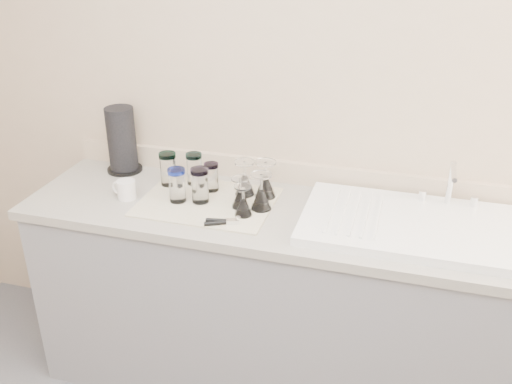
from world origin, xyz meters
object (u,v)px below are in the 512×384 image
(goblet_front_left, at_px, (240,197))
(can_opener, at_px, (223,222))
(paper_towel_roll, at_px, (122,141))
(goblet_front_right, at_px, (261,197))
(goblet_extra, at_px, (243,205))
(tumbler_blue, at_px, (177,185))
(tumbler_cyan, at_px, (194,169))
(tumbler_lavender, at_px, (200,185))
(white_mug, at_px, (126,189))
(tumbler_purple, at_px, (211,177))
(tumbler_teal, at_px, (168,169))
(sink_unit, at_px, (410,224))
(goblet_back_right, at_px, (265,185))
(goblet_back_left, at_px, (245,183))

(goblet_front_left, distance_m, can_opener, 0.16)
(goblet_front_left, bearing_deg, paper_towel_roll, 161.27)
(goblet_front_right, distance_m, goblet_extra, 0.09)
(tumbler_blue, bearing_deg, tumbler_cyan, 88.75)
(tumbler_lavender, height_order, white_mug, tumbler_lavender)
(tumbler_purple, height_order, goblet_extra, goblet_extra)
(tumbler_teal, distance_m, tumbler_cyan, 0.11)
(tumbler_teal, bearing_deg, tumbler_purple, -0.92)
(goblet_front_right, bearing_deg, paper_towel_roll, 164.05)
(goblet_front_left, bearing_deg, tumbler_cyan, 148.74)
(goblet_front_right, relative_size, goblet_extra, 1.20)
(sink_unit, distance_m, goblet_back_right, 0.61)
(tumbler_blue, height_order, goblet_back_right, goblet_back_right)
(sink_unit, relative_size, goblet_front_right, 5.33)
(tumbler_cyan, distance_m, tumbler_blue, 0.18)
(tumbler_teal, height_order, goblet_back_right, goblet_back_right)
(tumbler_lavender, bearing_deg, tumbler_blue, -167.31)
(tumbler_lavender, distance_m, white_mug, 0.33)
(goblet_front_right, bearing_deg, tumbler_cyan, 156.73)
(tumbler_purple, xyz_separation_m, goblet_extra, (0.20, -0.18, -0.02))
(tumbler_cyan, height_order, goblet_front_right, goblet_front_right)
(goblet_back_left, distance_m, goblet_back_right, 0.09)
(sink_unit, relative_size, tumbler_teal, 5.52)
(sink_unit, distance_m, paper_towel_roll, 1.34)
(tumbler_purple, relative_size, paper_towel_roll, 0.41)
(can_opener, bearing_deg, goblet_back_right, 71.04)
(goblet_back_right, bearing_deg, sink_unit, -9.53)
(tumbler_teal, relative_size, goblet_back_right, 0.93)
(tumbler_teal, xyz_separation_m, goblet_front_left, (0.37, -0.12, -0.03))
(goblet_front_right, bearing_deg, tumbler_lavender, -177.70)
(tumbler_purple, relative_size, white_mug, 1.09)
(tumbler_teal, height_order, tumbler_purple, tumbler_teal)
(goblet_front_left, height_order, can_opener, goblet_front_left)
(goblet_extra, bearing_deg, tumbler_blue, 172.12)
(goblet_back_right, bearing_deg, white_mug, -163.61)
(tumbler_teal, distance_m, tumbler_lavender, 0.23)
(tumbler_teal, bearing_deg, can_opener, -38.36)
(goblet_extra, bearing_deg, goblet_front_left, 117.26)
(tumbler_cyan, xyz_separation_m, white_mug, (-0.23, -0.20, -0.04))
(goblet_back_right, relative_size, goblet_front_left, 1.23)
(goblet_front_left, bearing_deg, sink_unit, 1.83)
(tumbler_lavender, distance_m, goblet_front_right, 0.26)
(tumbler_teal, distance_m, tumbler_purple, 0.20)
(goblet_extra, xyz_separation_m, paper_towel_roll, (-0.67, 0.28, 0.10))
(tumbler_blue, relative_size, paper_towel_roll, 0.47)
(tumbler_teal, height_order, tumbler_lavender, same)
(goblet_front_left, xyz_separation_m, can_opener, (-0.02, -0.16, -0.04))
(tumbler_teal, height_order, goblet_extra, tumbler_teal)
(tumbler_purple, bearing_deg, goblet_back_right, 1.83)
(tumbler_teal, relative_size, white_mug, 1.30)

